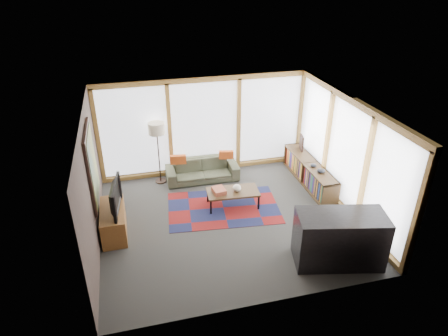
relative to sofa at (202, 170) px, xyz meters
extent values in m
plane|color=#323230|center=(0.19, -1.95, -0.27)|extent=(5.50, 5.50, 0.00)
cube|color=#3D322D|center=(-2.56, -1.95, 1.03)|extent=(0.04, 5.00, 2.60)
cube|color=#3D322D|center=(0.19, -4.45, 1.03)|extent=(5.50, 0.04, 2.60)
cube|color=silver|center=(0.19, -1.95, 2.33)|extent=(5.50, 5.00, 0.04)
cube|color=white|center=(0.19, 0.52, 1.03)|extent=(5.30, 0.02, 2.35)
cube|color=white|center=(2.91, -1.95, 1.03)|extent=(0.02, 4.80, 2.35)
cube|color=black|center=(-2.52, -1.65, 1.28)|extent=(0.05, 1.35, 1.55)
cube|color=gold|center=(-2.49, -1.65, 1.28)|extent=(0.02, 1.20, 1.40)
cube|color=maroon|center=(0.20, -1.46, -0.27)|extent=(2.71, 1.91, 0.01)
imported|color=#393F2C|center=(0.00, 0.00, 0.00)|extent=(1.88, 0.76, 0.55)
cube|color=#B34818|center=(-0.61, 0.00, 0.39)|extent=(0.42, 0.18, 0.22)
cube|color=#B34818|center=(0.64, -0.02, 0.38)|extent=(0.39, 0.19, 0.21)
cube|color=#9D4730|center=(0.11, -1.41, 0.18)|extent=(0.30, 0.36, 0.11)
ellipsoid|color=beige|center=(0.52, -1.45, 0.21)|extent=(0.24, 0.24, 0.17)
ellipsoid|color=black|center=(2.63, -1.43, 0.37)|extent=(0.24, 0.24, 0.10)
ellipsoid|color=black|center=(2.59, -1.10, 0.36)|extent=(0.17, 0.17, 0.08)
cube|color=black|center=(2.69, -0.12, 0.53)|extent=(0.10, 0.32, 0.42)
cube|color=brown|center=(-2.26, -1.82, 0.02)|extent=(0.49, 1.18, 0.59)
imported|color=black|center=(-2.23, -1.82, 0.62)|extent=(0.26, 1.06, 0.61)
cube|color=black|center=(1.86, -3.77, 0.24)|extent=(1.76, 1.10, 1.03)
camera|label=1|loc=(-1.71, -9.03, 4.90)|focal=32.00mm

